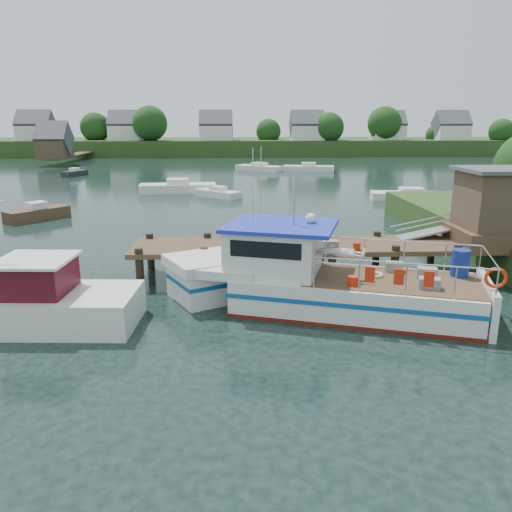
{
  "coord_description": "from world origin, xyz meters",
  "views": [
    {
      "loc": [
        -1.82,
        -19.97,
        6.3
      ],
      "look_at": [
        -1.0,
        -1.5,
        1.3
      ],
      "focal_mm": 35.0,
      "sensor_mm": 36.0,
      "label": 1
    }
  ],
  "objects_px": {
    "moored_rowboat": "(37,213)",
    "moored_far": "(309,168)",
    "moored_b": "(218,193)",
    "moored_d": "(259,168)",
    "lobster_boat": "(314,281)",
    "moored_a": "(178,188)",
    "dock": "(435,223)",
    "moored_e": "(75,173)",
    "moored_c": "(411,196)",
    "work_boat": "(9,303)"
  },
  "relations": [
    {
      "from": "moored_b",
      "to": "dock",
      "type": "bearing_deg",
      "value": -58.05
    },
    {
      "from": "moored_rowboat",
      "to": "moored_b",
      "type": "distance_m",
      "value": 15.11
    },
    {
      "from": "moored_rowboat",
      "to": "moored_far",
      "type": "bearing_deg",
      "value": 34.51
    },
    {
      "from": "dock",
      "to": "moored_far",
      "type": "relative_size",
      "value": 2.44
    },
    {
      "from": "lobster_boat",
      "to": "work_boat",
      "type": "bearing_deg",
      "value": -156.42
    },
    {
      "from": "moored_far",
      "to": "moored_e",
      "type": "height_order",
      "value": "moored_far"
    },
    {
      "from": "lobster_boat",
      "to": "moored_b",
      "type": "relative_size",
      "value": 2.74
    },
    {
      "from": "dock",
      "to": "moored_e",
      "type": "height_order",
      "value": "dock"
    },
    {
      "from": "moored_far",
      "to": "moored_b",
      "type": "xyz_separation_m",
      "value": [
        -11.16,
        -22.86,
        -0.06
      ]
    },
    {
      "from": "dock",
      "to": "work_boat",
      "type": "xyz_separation_m",
      "value": [
        -15.49,
        -4.79,
        -1.51
      ]
    },
    {
      "from": "moored_e",
      "to": "moored_c",
      "type": "bearing_deg",
      "value": -20.09
    },
    {
      "from": "moored_far",
      "to": "dock",
      "type": "bearing_deg",
      "value": -97.26
    },
    {
      "from": "dock",
      "to": "moored_d",
      "type": "height_order",
      "value": "dock"
    },
    {
      "from": "dock",
      "to": "moored_a",
      "type": "distance_m",
      "value": 29.19
    },
    {
      "from": "work_boat",
      "to": "moored_e",
      "type": "distance_m",
      "value": 47.19
    },
    {
      "from": "moored_c",
      "to": "moored_d",
      "type": "bearing_deg",
      "value": 131.52
    },
    {
      "from": "work_boat",
      "to": "moored_a",
      "type": "height_order",
      "value": "work_boat"
    },
    {
      "from": "moored_far",
      "to": "moored_e",
      "type": "relative_size",
      "value": 1.82
    },
    {
      "from": "moored_e",
      "to": "moored_rowboat",
      "type": "bearing_deg",
      "value": -66.71
    },
    {
      "from": "lobster_boat",
      "to": "moored_b",
      "type": "bearing_deg",
      "value": 116.16
    },
    {
      "from": "dock",
      "to": "moored_rowboat",
      "type": "height_order",
      "value": "dock"
    },
    {
      "from": "lobster_boat",
      "to": "moored_a",
      "type": "height_order",
      "value": "lobster_boat"
    },
    {
      "from": "dock",
      "to": "lobster_boat",
      "type": "distance_m",
      "value": 6.83
    },
    {
      "from": "moored_b",
      "to": "moored_e",
      "type": "distance_m",
      "value": 25.28
    },
    {
      "from": "moored_b",
      "to": "moored_d",
      "type": "distance_m",
      "value": 24.2
    },
    {
      "from": "moored_a",
      "to": "moored_d",
      "type": "relative_size",
      "value": 1.11
    },
    {
      "from": "lobster_boat",
      "to": "moored_a",
      "type": "relative_size",
      "value": 1.6
    },
    {
      "from": "moored_c",
      "to": "moored_d",
      "type": "distance_m",
      "value": 28.34
    },
    {
      "from": "lobster_boat",
      "to": "moored_c",
      "type": "relative_size",
      "value": 1.69
    },
    {
      "from": "dock",
      "to": "moored_rowboat",
      "type": "bearing_deg",
      "value": 148.34
    },
    {
      "from": "moored_d",
      "to": "moored_e",
      "type": "xyz_separation_m",
      "value": [
        -22.34,
        -5.61,
        -0.04
      ]
    },
    {
      "from": "moored_a",
      "to": "work_boat",
      "type": "bearing_deg",
      "value": -78.89
    },
    {
      "from": "moored_rowboat",
      "to": "moored_far",
      "type": "xyz_separation_m",
      "value": [
        22.82,
        32.46,
        -0.03
      ]
    },
    {
      "from": "moored_rowboat",
      "to": "moored_d",
      "type": "relative_size",
      "value": 0.63
    },
    {
      "from": "moored_d",
      "to": "lobster_boat",
      "type": "bearing_deg",
      "value": -113.74
    },
    {
      "from": "lobster_boat",
      "to": "moored_far",
      "type": "height_order",
      "value": "lobster_boat"
    },
    {
      "from": "moored_far",
      "to": "lobster_boat",
      "type": "bearing_deg",
      "value": -103.56
    },
    {
      "from": "dock",
      "to": "moored_c",
      "type": "relative_size",
      "value": 2.48
    },
    {
      "from": "moored_b",
      "to": "moored_d",
      "type": "relative_size",
      "value": 0.65
    },
    {
      "from": "moored_b",
      "to": "moored_rowboat",
      "type": "bearing_deg",
      "value": -131.59
    },
    {
      "from": "moored_a",
      "to": "dock",
      "type": "bearing_deg",
      "value": -47.6
    },
    {
      "from": "moored_far",
      "to": "moored_d",
      "type": "bearing_deg",
      "value": 166.79
    },
    {
      "from": "lobster_boat",
      "to": "moored_a",
      "type": "xyz_separation_m",
      "value": [
        -7.85,
        29.57,
        -0.53
      ]
    },
    {
      "from": "moored_b",
      "to": "moored_e",
      "type": "xyz_separation_m",
      "value": [
        -17.61,
        18.13,
        0.01
      ]
    },
    {
      "from": "moored_rowboat",
      "to": "moored_e",
      "type": "distance_m",
      "value": 28.37
    },
    {
      "from": "work_boat",
      "to": "moored_rowboat",
      "type": "relative_size",
      "value": 2.18
    },
    {
      "from": "work_boat",
      "to": "moored_b",
      "type": "relative_size",
      "value": 2.13
    },
    {
      "from": "moored_e",
      "to": "lobster_boat",
      "type": "bearing_deg",
      "value": -52.9
    },
    {
      "from": "moored_far",
      "to": "moored_b",
      "type": "relative_size",
      "value": 1.66
    },
    {
      "from": "moored_rowboat",
      "to": "moored_e",
      "type": "relative_size",
      "value": 1.08
    }
  ]
}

